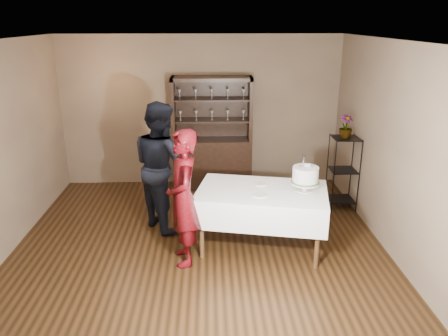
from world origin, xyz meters
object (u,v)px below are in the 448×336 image
at_px(cake_table, 262,204).
at_px(man, 161,166).
at_px(china_hutch, 212,152).
at_px(potted_plant, 346,127).
at_px(plant_etagere, 343,170).
at_px(cake, 305,176).
at_px(woman, 183,198).

height_order(cake_table, man, man).
xyz_separation_m(china_hutch, potted_plant, (2.05, -1.09, 0.71)).
xyz_separation_m(plant_etagere, man, (-2.83, -0.53, 0.28)).
distance_m(cake_table, potted_plant, 2.01).
bearing_deg(cake_table, man, 151.73).
xyz_separation_m(cake, potted_plant, (0.88, 1.28, 0.33)).
height_order(woman, potted_plant, woman).
distance_m(woman, potted_plant, 2.91).
height_order(plant_etagere, potted_plant, potted_plant).
relative_size(china_hutch, man, 1.07).
distance_m(china_hutch, man, 1.77).
relative_size(cake, potted_plant, 1.40).
bearing_deg(cake, woman, -170.66).
xyz_separation_m(woman, potted_plant, (2.42, 1.53, 0.51)).
xyz_separation_m(china_hutch, cake_table, (0.63, -2.32, -0.03)).
height_order(plant_etagere, cake, cake).
relative_size(china_hutch, cake, 3.91).
bearing_deg(potted_plant, cake, -124.47).
distance_m(plant_etagere, woman, 2.92).
height_order(man, cake, man).
height_order(cake, potted_plant, potted_plant).
xyz_separation_m(woman, cake, (1.55, 0.25, 0.18)).
distance_m(woman, cake, 1.58).
bearing_deg(china_hutch, man, -115.27).
relative_size(china_hutch, potted_plant, 5.48).
height_order(plant_etagere, man, man).
bearing_deg(plant_etagere, china_hutch, 153.17).
distance_m(man, potted_plant, 2.87).
relative_size(man, potted_plant, 5.11).
relative_size(plant_etagere, cake, 2.35).
xyz_separation_m(cake_table, woman, (-1.00, -0.31, 0.22)).
bearing_deg(china_hutch, cake, -63.75).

